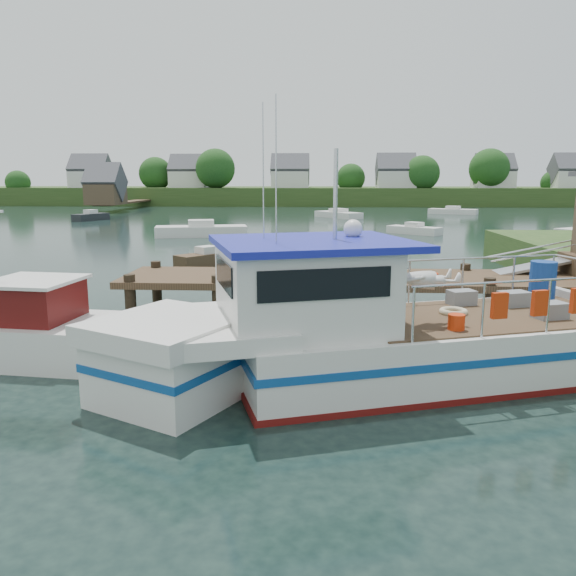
# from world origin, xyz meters

# --- Properties ---
(ground_plane) EXTENTS (160.00, 160.00, 0.00)m
(ground_plane) POSITION_xyz_m (0.00, 0.00, 0.00)
(ground_plane) COLOR black
(far_shore) EXTENTS (140.00, 42.55, 9.22)m
(far_shore) POSITION_xyz_m (0.01, 82.37, 2.10)
(far_shore) COLOR #334D1F
(far_shore) RESTS_ON ground
(dock) EXTENTS (16.60, 3.00, 4.78)m
(dock) POSITION_xyz_m (6.51, 0.01, 2.24)
(dock) COLOR #473422
(dock) RESTS_ON ground
(lobster_boat) EXTENTS (11.76, 6.37, 5.74)m
(lobster_boat) POSITION_xyz_m (0.92, -5.16, 1.04)
(lobster_boat) COLOR silver
(lobster_boat) RESTS_ON ground
(work_boat) EXTENTS (7.75, 3.03, 4.05)m
(work_boat) POSITION_xyz_m (-7.69, -3.97, 0.64)
(work_boat) COLOR silver
(work_boat) RESTS_ON ground
(moored_rowboat) EXTENTS (3.02, 3.21, 0.96)m
(moored_rowboat) POSITION_xyz_m (-5.77, 10.98, 0.36)
(moored_rowboat) COLOR #473422
(moored_rowboat) RESTS_ON ground
(moored_far) EXTENTS (6.11, 4.20, 0.99)m
(moored_far) POSITION_xyz_m (16.44, 54.73, 0.37)
(moored_far) COLOR silver
(moored_far) RESTS_ON ground
(moored_a) EXTENTS (7.10, 3.66, 1.25)m
(moored_a) POSITION_xyz_m (-9.05, 25.30, 0.46)
(moored_a) COLOR silver
(moored_a) RESTS_ON ground
(moored_b) EXTENTS (4.19, 3.83, 0.94)m
(moored_b) POSITION_xyz_m (7.31, 28.07, 0.35)
(moored_b) COLOR silver
(moored_b) RESTS_ON ground
(moored_d) EXTENTS (5.37, 6.18, 1.05)m
(moored_d) POSITION_xyz_m (1.96, 46.91, 0.39)
(moored_d) COLOR silver
(moored_d) RESTS_ON ground
(moored_e) EXTENTS (2.88, 4.27, 1.12)m
(moored_e) POSITION_xyz_m (-24.13, 41.35, 0.42)
(moored_e) COLOR black
(moored_e) RESTS_ON ground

